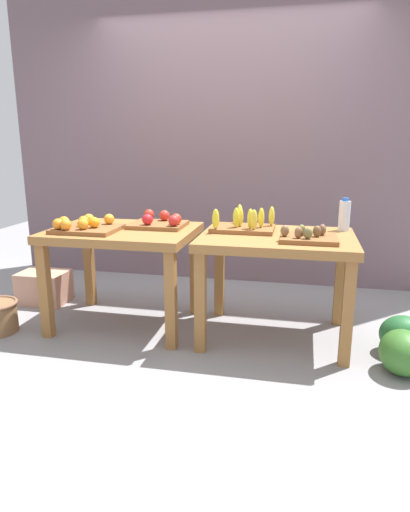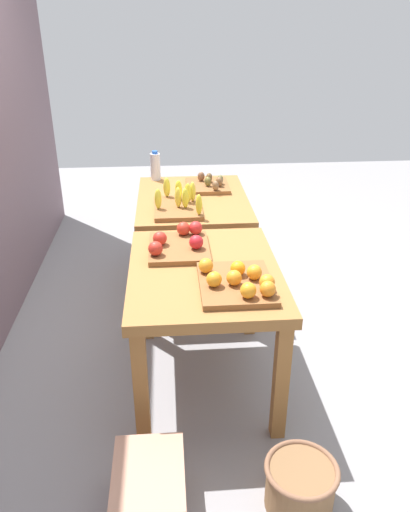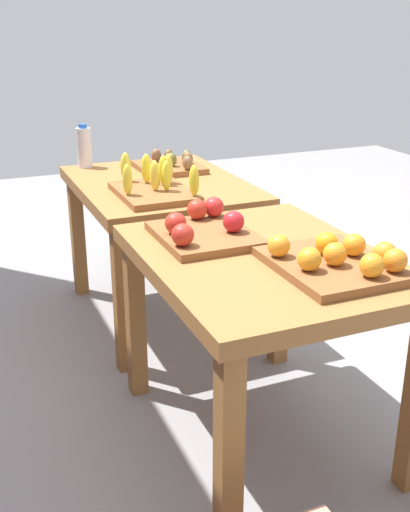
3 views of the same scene
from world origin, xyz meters
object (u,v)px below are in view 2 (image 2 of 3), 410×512
object	(u,v)px
kiwi_bin	(209,185)
cardboard_produce_box	(150,493)
orange_bin	(238,281)
water_bottle	(155,166)
wicker_basket	(300,485)
banana_crate	(179,203)
display_table_left	(204,286)
apple_bin	(179,244)
display_table_right	(193,211)
watermelon_pile	(213,226)

from	to	relation	value
kiwi_bin	cardboard_produce_box	bearing A→B (deg)	168.82
orange_bin	water_bottle	size ratio (longest dim) A/B	1.88
water_bottle	wicker_basket	size ratio (longest dim) A/B	0.72
banana_crate	orange_bin	bearing A→B (deg)	-167.07
display_table_left	apple_bin	xyz separation A→B (m)	(0.24, 0.13, 0.14)
orange_bin	banana_crate	distance (m)	1.13
display_table_left	kiwi_bin	xyz separation A→B (m)	(1.32, -0.13, 0.14)
display_table_right	apple_bin	distance (m)	0.90
watermelon_pile	banana_crate	bearing A→B (deg)	163.35
wicker_basket	watermelon_pile	bearing A→B (deg)	2.26
display_table_left	watermelon_pile	world-z (taller)	display_table_left
orange_bin	cardboard_produce_box	size ratio (longest dim) A/B	1.10
apple_bin	water_bottle	xyz separation A→B (m)	(1.33, 0.14, 0.07)
apple_bin	water_bottle	bearing A→B (deg)	6.20
display_table_left	kiwi_bin	bearing A→B (deg)	-5.82
display_table_right	banana_crate	xyz separation A→B (m)	(-0.24, 0.10, 0.15)
apple_bin	orange_bin	bearing A→B (deg)	-149.42
display_table_left	water_bottle	world-z (taller)	water_bottle
orange_bin	kiwi_bin	bearing A→B (deg)	0.49
orange_bin	kiwi_bin	xyz separation A→B (m)	(1.55, 0.01, -0.01)
kiwi_bin	watermelon_pile	size ratio (longest dim) A/B	0.58
kiwi_bin	wicker_basket	world-z (taller)	kiwi_bin
banana_crate	water_bottle	world-z (taller)	water_bottle
apple_bin	water_bottle	size ratio (longest dim) A/B	1.75
display_table_left	cardboard_produce_box	size ratio (longest dim) A/B	2.60
orange_bin	watermelon_pile	distance (m)	2.33
display_table_right	water_bottle	xyz separation A→B (m)	(0.45, 0.27, 0.22)
wicker_basket	kiwi_bin	bearing A→B (deg)	5.59
banana_crate	wicker_basket	bearing A→B (deg)	-165.47
orange_bin	wicker_basket	distance (m)	0.95
kiwi_bin	watermelon_pile	world-z (taller)	kiwi_bin
display_table_right	wicker_basket	bearing A→B (deg)	-170.06
cardboard_produce_box	orange_bin	bearing A→B (deg)	-34.41
display_table_left	display_table_right	size ratio (longest dim) A/B	1.00
display_table_right	watermelon_pile	distance (m)	1.05
watermelon_pile	cardboard_produce_box	size ratio (longest dim) A/B	1.58
display_table_right	wicker_basket	size ratio (longest dim) A/B	3.22
orange_bin	kiwi_bin	world-z (taller)	orange_bin
banana_crate	wicker_basket	distance (m)	1.93
display_table_right	water_bottle	distance (m)	0.57
display_table_left	kiwi_bin	world-z (taller)	kiwi_bin
banana_crate	wicker_basket	world-z (taller)	banana_crate
cardboard_produce_box	apple_bin	bearing A→B (deg)	-8.79
orange_bin	banana_crate	xyz separation A→B (m)	(1.10, 0.25, 0.01)
kiwi_bin	banana_crate	bearing A→B (deg)	151.68
watermelon_pile	apple_bin	bearing A→B (deg)	168.44
water_bottle	cardboard_produce_box	size ratio (longest dim) A/B	0.58
kiwi_bin	cardboard_produce_box	world-z (taller)	kiwi_bin
water_bottle	cardboard_produce_box	xyz separation A→B (m)	(-2.45, 0.03, -0.72)
display_table_right	watermelon_pile	world-z (taller)	display_table_right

